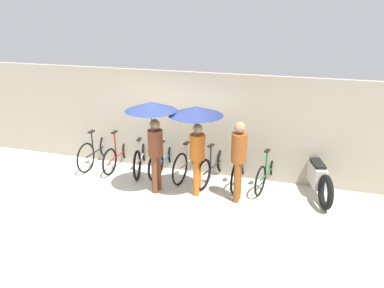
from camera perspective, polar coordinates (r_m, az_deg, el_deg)
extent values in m
plane|color=beige|center=(7.84, -5.93, -9.11)|extent=(30.00, 30.00, 0.00)
cube|color=gray|center=(8.96, -1.68, 3.32)|extent=(13.33, 0.12, 2.44)
torus|color=black|center=(10.23, -12.74, 0.01)|extent=(0.06, 0.74, 0.74)
torus|color=black|center=(9.44, -15.86, -2.04)|extent=(0.06, 0.74, 0.74)
cylinder|color=black|center=(9.83, -14.24, -0.97)|extent=(0.06, 1.02, 0.04)
cylinder|color=black|center=(9.60, -14.94, 0.19)|extent=(0.04, 0.04, 0.55)
cube|color=black|center=(9.50, -15.10, 1.83)|extent=(0.10, 0.20, 0.03)
cylinder|color=black|center=(10.13, -12.88, 1.65)|extent=(0.04, 0.04, 0.62)
cylinder|color=black|center=(10.04, -13.02, 3.31)|extent=(0.44, 0.04, 0.03)
torus|color=black|center=(9.98, -9.64, -0.54)|extent=(0.06, 0.66, 0.66)
torus|color=black|center=(9.17, -12.44, -2.66)|extent=(0.06, 0.66, 0.66)
cylinder|color=maroon|center=(9.57, -10.98, -1.56)|extent=(0.05, 1.00, 0.04)
cylinder|color=maroon|center=(9.32, -11.61, -0.14)|extent=(0.04, 0.04, 0.63)
cube|color=black|center=(9.21, -11.76, 1.79)|extent=(0.09, 0.20, 0.03)
cylinder|color=maroon|center=(9.87, -9.75, 1.17)|extent=(0.04, 0.04, 0.63)
cylinder|color=maroon|center=(9.78, -9.86, 2.91)|extent=(0.44, 0.03, 0.03)
torus|color=black|center=(9.77, -7.08, -0.72)|extent=(0.21, 0.70, 0.71)
torus|color=black|center=(8.80, -8.37, -3.22)|extent=(0.21, 0.70, 0.71)
cylinder|color=#A59E93|center=(9.28, -7.69, -1.90)|extent=(0.27, 1.05, 0.04)
cylinder|color=#A59E93|center=(9.02, -8.00, -0.88)|extent=(0.04, 0.04, 0.50)
cube|color=black|center=(8.93, -8.08, 0.70)|extent=(0.13, 0.21, 0.03)
cylinder|color=#A59E93|center=(9.66, -7.16, 1.12)|extent=(0.04, 0.04, 0.66)
cylinder|color=#A59E93|center=(9.55, -7.25, 2.99)|extent=(0.44, 0.12, 0.03)
torus|color=black|center=(9.53, -2.64, -1.07)|extent=(0.13, 0.73, 0.73)
torus|color=black|center=(8.68, -5.53, -3.35)|extent=(0.13, 0.73, 0.73)
cylinder|color=#19478C|center=(9.10, -4.02, -2.16)|extent=(0.14, 1.02, 0.04)
cylinder|color=#19478C|center=(8.87, -4.57, -1.19)|extent=(0.04, 0.04, 0.46)
cube|color=black|center=(8.78, -4.62, 0.30)|extent=(0.11, 0.21, 0.03)
cylinder|color=#19478C|center=(9.42, -2.67, 0.61)|extent=(0.04, 0.04, 0.60)
cylinder|color=#19478C|center=(9.32, -2.70, 2.34)|extent=(0.44, 0.07, 0.03)
torus|color=black|center=(9.36, 1.06, -1.39)|extent=(0.15, 0.75, 0.75)
torus|color=black|center=(8.46, -1.86, -3.84)|extent=(0.15, 0.75, 0.75)
cylinder|color=#A59E93|center=(8.90, -0.33, -2.55)|extent=(0.18, 1.07, 0.04)
cylinder|color=#A59E93|center=(8.65, -0.85, -1.48)|extent=(0.04, 0.04, 0.50)
cube|color=black|center=(8.56, -0.86, 0.16)|extent=(0.12, 0.21, 0.03)
cylinder|color=#A59E93|center=(9.24, 1.07, 0.54)|extent=(0.04, 0.04, 0.67)
cylinder|color=#A59E93|center=(9.13, 1.09, 2.52)|extent=(0.44, 0.09, 0.03)
torus|color=black|center=(9.14, 4.85, -2.13)|extent=(0.21, 0.71, 0.72)
torus|color=black|center=(8.23, 1.74, -4.69)|extent=(0.21, 0.71, 0.72)
cylinder|color=black|center=(8.68, 3.38, -3.34)|extent=(0.26, 1.08, 0.04)
cylinder|color=black|center=(8.41, 2.86, -2.08)|extent=(0.04, 0.04, 0.55)
cube|color=black|center=(8.30, 2.89, -0.22)|extent=(0.13, 0.21, 0.03)
cylinder|color=black|center=(9.02, 4.91, -0.31)|extent=(0.04, 0.04, 0.62)
cylinder|color=black|center=(8.92, 4.97, 1.55)|extent=(0.44, 0.12, 0.03)
torus|color=black|center=(9.06, 8.17, -2.48)|extent=(0.09, 0.72, 0.72)
torus|color=black|center=(8.15, 6.59, -5.10)|extent=(0.09, 0.72, 0.72)
cylinder|color=#19478C|center=(8.60, 7.42, -3.72)|extent=(0.10, 1.02, 0.04)
cylinder|color=#19478C|center=(8.32, 7.23, -2.31)|extent=(0.04, 0.04, 0.60)
cube|color=black|center=(8.21, 7.33, -0.28)|extent=(0.10, 0.21, 0.03)
cylinder|color=#19478C|center=(8.94, 8.27, -0.54)|extent=(0.04, 0.04, 0.66)
cylinder|color=#19478C|center=(8.83, 8.38, 1.46)|extent=(0.44, 0.06, 0.03)
torus|color=black|center=(9.05, 12.55, -2.97)|extent=(0.18, 0.66, 0.67)
torus|color=black|center=(8.13, 10.37, -5.56)|extent=(0.18, 0.66, 0.67)
cylinder|color=#19662D|center=(8.59, 11.52, -4.19)|extent=(0.26, 1.03, 0.04)
cylinder|color=#19662D|center=(8.32, 11.26, -2.90)|extent=(0.04, 0.04, 0.56)
cube|color=black|center=(8.21, 11.40, -1.01)|extent=(0.13, 0.21, 0.03)
cylinder|color=#19662D|center=(8.92, 12.73, -0.83)|extent=(0.04, 0.04, 0.73)
cylinder|color=#19662D|center=(8.79, 12.91, 1.38)|extent=(0.44, 0.12, 0.03)
cylinder|color=brown|center=(8.26, -5.18, -4.22)|extent=(0.13, 0.13, 0.84)
cylinder|color=brown|center=(8.11, -5.70, -4.72)|extent=(0.13, 0.13, 0.84)
cylinder|color=brown|center=(7.92, -5.61, 0.16)|extent=(0.32, 0.32, 0.57)
sphere|color=#997051|center=(7.78, -5.71, 3.02)|extent=(0.22, 0.22, 0.22)
cylinder|color=#332D28|center=(7.67, -6.14, 2.53)|extent=(0.02, 0.02, 0.71)
cone|color=#19234C|center=(7.55, -6.27, 5.75)|extent=(1.06, 1.06, 0.18)
cylinder|color=#B25619|center=(8.13, 0.95, -4.68)|extent=(0.13, 0.13, 0.80)
cylinder|color=#B25619|center=(7.97, 0.65, -5.21)|extent=(0.13, 0.13, 0.80)
cylinder|color=#B25619|center=(7.78, 0.83, -0.44)|extent=(0.32, 0.32, 0.55)
sphere|color=tan|center=(7.65, 0.84, 2.35)|extent=(0.21, 0.21, 0.21)
cylinder|color=#332D28|center=(7.53, 0.59, 1.87)|extent=(0.02, 0.02, 0.69)
cone|color=#19234C|center=(7.40, 0.60, 5.08)|extent=(1.10, 1.10, 0.18)
cylinder|color=brown|center=(7.90, 7.09, -5.34)|extent=(0.13, 0.13, 0.87)
cylinder|color=brown|center=(7.74, 6.83, -5.89)|extent=(0.13, 0.13, 0.87)
cylinder|color=brown|center=(7.53, 7.20, -0.58)|extent=(0.32, 0.32, 0.59)
sphere|color=#997051|center=(7.39, 7.35, 2.54)|extent=(0.23, 0.23, 0.23)
torus|color=black|center=(9.13, 17.23, -3.07)|extent=(0.31, 0.72, 0.71)
torus|color=black|center=(7.96, 19.69, -6.92)|extent=(0.31, 0.72, 0.71)
cube|color=#ADA89E|center=(8.51, 18.43, -4.37)|extent=(0.43, 0.78, 0.44)
cube|color=black|center=(8.41, 18.62, -2.82)|extent=(0.35, 0.56, 0.06)
cylinder|color=#B2B2B7|center=(8.94, 17.59, 0.18)|extent=(0.57, 0.18, 0.03)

